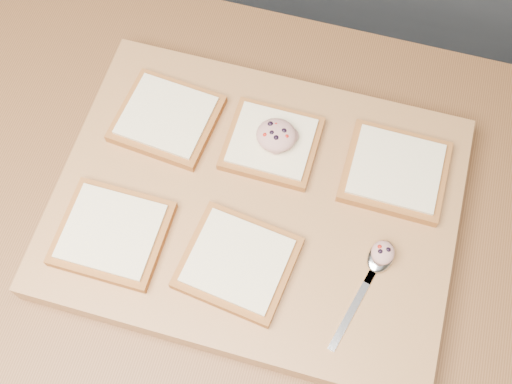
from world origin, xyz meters
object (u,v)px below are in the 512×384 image
Objects in this scene: bread_far_center at (272,143)px; spoon at (377,264)px; tuna_salad_dollop at (276,135)px; cutting_board at (256,207)px.

spoon is (0.17, -0.13, -0.00)m from bread_far_center.
spoon is (0.16, -0.13, -0.02)m from tuna_salad_dollop.
tuna_salad_dollop is (0.00, 0.08, 0.05)m from cutting_board.
spoon is (0.17, -0.04, 0.03)m from cutting_board.
tuna_salad_dollop is at bearing 141.72° from spoon.
cutting_board is at bearing -92.73° from tuna_salad_dollop.
bread_far_center is at bearing 142.89° from spoon.
tuna_salad_dollop is (0.01, 0.00, 0.02)m from bread_far_center.
tuna_salad_dollop reaches higher than bread_far_center.
bread_far_center is 0.02m from tuna_salad_dollop.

